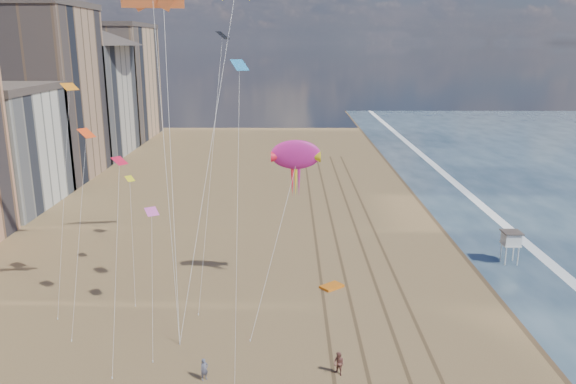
# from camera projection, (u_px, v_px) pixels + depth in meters

# --- Properties ---
(wet_sand) EXTENTS (260.00, 260.00, 0.00)m
(wet_sand) POSITION_uv_depth(u_px,v_px,m) (486.00, 239.00, 66.26)
(wet_sand) COLOR #42301E
(wet_sand) RESTS_ON ground
(foam) EXTENTS (260.00, 260.00, 0.00)m
(foam) POSITION_uv_depth(u_px,v_px,m) (522.00, 239.00, 66.25)
(foam) COLOR white
(foam) RESTS_ON ground
(tracks) EXTENTS (7.68, 120.00, 0.01)m
(tracks) POSITION_uv_depth(u_px,v_px,m) (357.00, 273.00, 56.64)
(tracks) COLOR brown
(tracks) RESTS_ON ground
(buildings) EXTENTS (34.72, 131.35, 29.00)m
(buildings) POSITION_uv_depth(u_px,v_px,m) (25.00, 102.00, 87.69)
(buildings) COLOR #C6B284
(buildings) RESTS_ON ground
(lifeguard_stand) EXTENTS (1.94, 1.94, 3.50)m
(lifeguard_stand) POSITION_uv_depth(u_px,v_px,m) (511.00, 239.00, 58.42)
(lifeguard_stand) COLOR silver
(lifeguard_stand) RESTS_ON ground
(grounded_kite) EXTENTS (2.44, 2.34, 0.24)m
(grounded_kite) POSITION_uv_depth(u_px,v_px,m) (332.00, 286.00, 53.17)
(grounded_kite) COLOR orange
(grounded_kite) RESTS_ON ground
(show_kite) EXTENTS (4.45, 5.22, 16.11)m
(show_kite) POSITION_uv_depth(u_px,v_px,m) (296.00, 155.00, 49.36)
(show_kite) COLOR #B41B7E
(show_kite) RESTS_ON ground
(kite_flyer_a) EXTENTS (0.69, 0.66, 1.59)m
(kite_flyer_a) POSITION_uv_depth(u_px,v_px,m) (204.00, 369.00, 38.44)
(kite_flyer_a) COLOR #515469
(kite_flyer_a) RESTS_ON ground
(kite_flyer_b) EXTENTS (1.05, 1.04, 1.71)m
(kite_flyer_b) POSITION_uv_depth(u_px,v_px,m) (339.00, 364.00, 39.02)
(kite_flyer_b) COLOR brown
(kite_flyer_b) RESTS_ON ground
(small_kites) EXTENTS (17.16, 12.89, 14.43)m
(small_kites) POSITION_uv_depth(u_px,v_px,m) (142.00, 116.00, 47.06)
(small_kites) COLOR black
(small_kites) RESTS_ON ground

